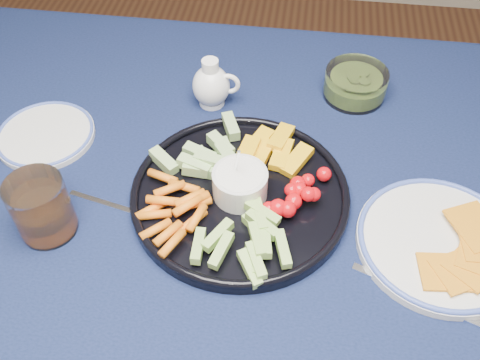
# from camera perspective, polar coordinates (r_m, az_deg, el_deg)

# --- Properties ---
(dining_table) EXTENTS (1.67, 1.07, 0.75)m
(dining_table) POSITION_cam_1_polar(r_m,az_deg,el_deg) (0.92, 5.72, -7.46)
(dining_table) COLOR #482D18
(dining_table) RESTS_ON ground
(crudite_platter) EXTENTS (0.35, 0.35, 0.11)m
(crudite_platter) POSITION_cam_1_polar(r_m,az_deg,el_deg) (0.86, -0.13, -1.14)
(crudite_platter) COLOR black
(crudite_platter) RESTS_ON dining_table
(creamer_pitcher) EXTENTS (0.09, 0.07, 0.10)m
(creamer_pitcher) POSITION_cam_1_polar(r_m,az_deg,el_deg) (1.02, -3.03, 10.04)
(creamer_pitcher) COLOR white
(creamer_pitcher) RESTS_ON dining_table
(pickle_bowl) EXTENTS (0.12, 0.12, 0.06)m
(pickle_bowl) POSITION_cam_1_polar(r_m,az_deg,el_deg) (1.07, 12.19, 9.89)
(pickle_bowl) COLOR white
(pickle_bowl) RESTS_ON dining_table
(cheese_plate) EXTENTS (0.25, 0.25, 0.03)m
(cheese_plate) POSITION_cam_1_polar(r_m,az_deg,el_deg) (0.86, 20.58, -6.11)
(cheese_plate) COLOR silver
(cheese_plate) RESTS_ON dining_table
(juice_tumbler) EXTENTS (0.09, 0.09, 0.10)m
(juice_tumbler) POSITION_cam_1_polar(r_m,az_deg,el_deg) (0.85, -20.30, -3.07)
(juice_tumbler) COLOR white
(juice_tumbler) RESTS_ON dining_table
(fork_left) EXTENTS (0.15, 0.05, 0.00)m
(fork_left) POSITION_cam_1_polar(r_m,az_deg,el_deg) (0.88, -12.84, -2.88)
(fork_left) COLOR white
(fork_left) RESTS_ON dining_table
(fork_right) EXTENTS (0.18, 0.08, 0.00)m
(fork_right) POSITION_cam_1_polar(r_m,az_deg,el_deg) (0.81, 19.38, -11.75)
(fork_right) COLOR white
(fork_right) RESTS_ON dining_table
(side_plate_extra) EXTENTS (0.18, 0.18, 0.01)m
(side_plate_extra) POSITION_cam_1_polar(r_m,az_deg,el_deg) (1.03, -20.04, 4.58)
(side_plate_extra) COLOR silver
(side_plate_extra) RESTS_ON dining_table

